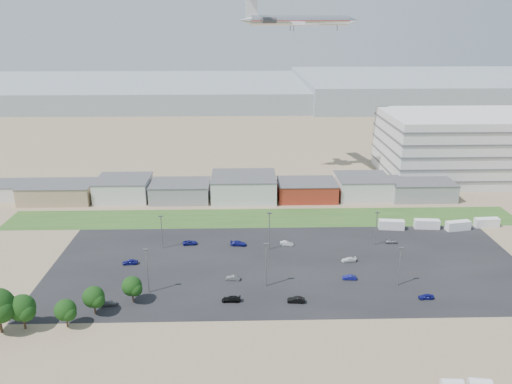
{
  "coord_description": "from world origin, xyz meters",
  "views": [
    {
      "loc": [
        -6.05,
        -94.23,
        59.08
      ],
      "look_at": [
        -3.0,
        22.0,
        19.04
      ],
      "focal_mm": 35.0,
      "sensor_mm": 36.0,
      "label": 1
    }
  ],
  "objects_px": {
    "parked_car_3": "(231,299)",
    "parked_car_5": "(130,262)",
    "parked_car_8": "(391,241)",
    "parked_car_4": "(233,278)",
    "parked_car_11": "(287,243)",
    "parked_car_12": "(349,260)",
    "parked_car_2": "(426,297)",
    "box_trailer_a": "(391,225)",
    "parked_car_9": "(190,243)",
    "parked_car_1": "(349,277)",
    "parked_car_6": "(238,243)",
    "parked_car_10": "(109,303)",
    "parked_car_13": "(296,300)",
    "airliner": "(300,20)",
    "storage_tank_nw": "(452,384)"
  },
  "relations": [
    {
      "from": "parked_car_3",
      "to": "parked_car_12",
      "type": "distance_m",
      "value": 35.32
    },
    {
      "from": "storage_tank_nw",
      "to": "parked_car_11",
      "type": "bearing_deg",
      "value": 111.68
    },
    {
      "from": "parked_car_5",
      "to": "airliner",
      "type": "bearing_deg",
      "value": 142.73
    },
    {
      "from": "parked_car_8",
      "to": "parked_car_9",
      "type": "height_order",
      "value": "parked_car_8"
    },
    {
      "from": "airliner",
      "to": "parked_car_3",
      "type": "relative_size",
      "value": 11.05
    },
    {
      "from": "parked_car_11",
      "to": "airliner",
      "type": "bearing_deg",
      "value": -0.74
    },
    {
      "from": "parked_car_9",
      "to": "parked_car_12",
      "type": "bearing_deg",
      "value": -110.91
    },
    {
      "from": "parked_car_11",
      "to": "parked_car_3",
      "type": "bearing_deg",
      "value": 159.99
    },
    {
      "from": "parked_car_3",
      "to": "parked_car_5",
      "type": "xyz_separation_m",
      "value": [
        -26.25,
        18.59,
        0.05
      ]
    },
    {
      "from": "airliner",
      "to": "parked_car_10",
      "type": "xyz_separation_m",
      "value": [
        -51.21,
        -97.69,
        -58.64
      ]
    },
    {
      "from": "airliner",
      "to": "parked_car_12",
      "type": "bearing_deg",
      "value": -98.09
    },
    {
      "from": "parked_car_5",
      "to": "parked_car_11",
      "type": "relative_size",
      "value": 1.05
    },
    {
      "from": "parked_car_6",
      "to": "parked_car_12",
      "type": "bearing_deg",
      "value": -103.7
    },
    {
      "from": "parked_car_13",
      "to": "parked_car_2",
      "type": "bearing_deg",
      "value": 96.17
    },
    {
      "from": "parked_car_1",
      "to": "parked_car_4",
      "type": "height_order",
      "value": "parked_car_4"
    },
    {
      "from": "parked_car_2",
      "to": "parked_car_6",
      "type": "xyz_separation_m",
      "value": [
        -42.27,
        29.18,
        0.06
      ]
    },
    {
      "from": "parked_car_9",
      "to": "parked_car_3",
      "type": "bearing_deg",
      "value": -163.72
    },
    {
      "from": "storage_tank_nw",
      "to": "parked_car_10",
      "type": "relative_size",
      "value": 0.94
    },
    {
      "from": "parked_car_1",
      "to": "parked_car_5",
      "type": "height_order",
      "value": "parked_car_5"
    },
    {
      "from": "parked_car_3",
      "to": "parked_car_5",
      "type": "relative_size",
      "value": 1.09
    },
    {
      "from": "parked_car_2",
      "to": "parked_car_10",
      "type": "relative_size",
      "value": 0.89
    },
    {
      "from": "parked_car_12",
      "to": "box_trailer_a",
      "type": "bearing_deg",
      "value": 136.05
    },
    {
      "from": "parked_car_9",
      "to": "parked_car_10",
      "type": "relative_size",
      "value": 1.04
    },
    {
      "from": "airliner",
      "to": "parked_car_10",
      "type": "relative_size",
      "value": 11.97
    },
    {
      "from": "parked_car_4",
      "to": "parked_car_12",
      "type": "relative_size",
      "value": 0.89
    },
    {
      "from": "parked_car_8",
      "to": "parked_car_12",
      "type": "xyz_separation_m",
      "value": [
        -14.15,
        -10.92,
        -0.02
      ]
    },
    {
      "from": "parked_car_4",
      "to": "parked_car_11",
      "type": "relative_size",
      "value": 0.93
    },
    {
      "from": "parked_car_8",
      "to": "parked_car_12",
      "type": "bearing_deg",
      "value": 131.21
    },
    {
      "from": "airliner",
      "to": "parked_car_13",
      "type": "distance_m",
      "value": 114.27
    },
    {
      "from": "parked_car_12",
      "to": "parked_car_2",
      "type": "bearing_deg",
      "value": 31.32
    },
    {
      "from": "airliner",
      "to": "parked_car_4",
      "type": "xyz_separation_m",
      "value": [
        -24.17,
        -87.13,
        -58.63
      ]
    },
    {
      "from": "airliner",
      "to": "parked_car_2",
      "type": "distance_m",
      "value": 114.86
    },
    {
      "from": "box_trailer_a",
      "to": "parked_car_12",
      "type": "height_order",
      "value": "box_trailer_a"
    },
    {
      "from": "parked_car_6",
      "to": "parked_car_9",
      "type": "height_order",
      "value": "parked_car_6"
    },
    {
      "from": "storage_tank_nw",
      "to": "parked_car_3",
      "type": "relative_size",
      "value": 0.86
    },
    {
      "from": "box_trailer_a",
      "to": "parked_car_11",
      "type": "distance_m",
      "value": 33.91
    },
    {
      "from": "parked_car_4",
      "to": "parked_car_10",
      "type": "xyz_separation_m",
      "value": [
        -27.04,
        -10.56,
        -0.0
      ]
    },
    {
      "from": "parked_car_10",
      "to": "parked_car_13",
      "type": "xyz_separation_m",
      "value": [
        41.2,
        0.07,
        0.08
      ]
    },
    {
      "from": "storage_tank_nw",
      "to": "box_trailer_a",
      "type": "relative_size",
      "value": 0.49
    },
    {
      "from": "parked_car_5",
      "to": "parked_car_13",
      "type": "bearing_deg",
      "value": 60.13
    },
    {
      "from": "box_trailer_a",
      "to": "parked_car_6",
      "type": "height_order",
      "value": "box_trailer_a"
    },
    {
      "from": "storage_tank_nw",
      "to": "parked_car_5",
      "type": "xyz_separation_m",
      "value": [
        -64.1,
        47.54,
        -0.43
      ]
    },
    {
      "from": "storage_tank_nw",
      "to": "parked_car_3",
      "type": "bearing_deg",
      "value": 142.6
    },
    {
      "from": "parked_car_10",
      "to": "parked_car_1",
      "type": "bearing_deg",
      "value": -84.67
    },
    {
      "from": "parked_car_8",
      "to": "parked_car_4",
      "type": "bearing_deg",
      "value": 117.8
    },
    {
      "from": "parked_car_11",
      "to": "parked_car_13",
      "type": "distance_m",
      "value": 29.68
    },
    {
      "from": "parked_car_3",
      "to": "airliner",
      "type": "bearing_deg",
      "value": 167.01
    },
    {
      "from": "parked_car_6",
      "to": "parked_car_9",
      "type": "bearing_deg",
      "value": 92.41
    },
    {
      "from": "parked_car_8",
      "to": "box_trailer_a",
      "type": "bearing_deg",
      "value": -12.33
    },
    {
      "from": "parked_car_8",
      "to": "parked_car_12",
      "type": "height_order",
      "value": "parked_car_8"
    }
  ]
}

